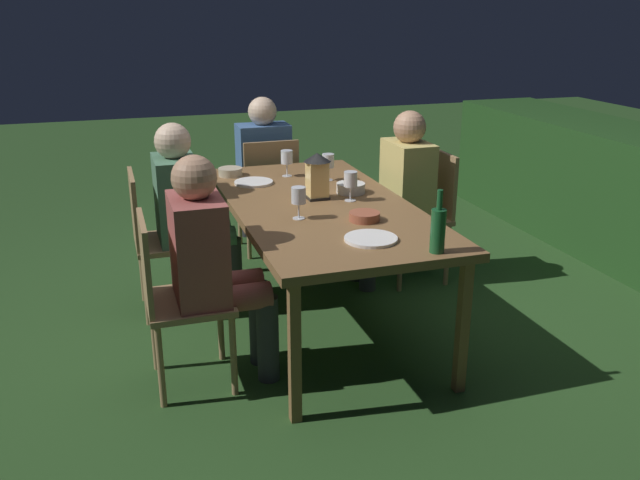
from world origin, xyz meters
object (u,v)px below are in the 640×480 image
Objects in this scene: bowl_olives at (230,172)px; bowl_bread at (351,188)px; wine_glass_a at (328,162)px; wine_glass_b at (351,181)px; dining_table at (320,211)px; person_in_rust at (213,260)px; plate_a at (254,182)px; person_in_green at (188,208)px; chair_side_right_a at (424,209)px; plate_b at (371,239)px; chair_head_near at (269,190)px; wine_glass_d at (287,158)px; person_in_mustard at (398,190)px; wine_glass_c at (299,197)px; lantern_centerpiece at (317,173)px; green_bottle_on_table at (438,229)px; bowl_salad at (364,216)px; chair_side_left_a at (157,235)px; chair_side_left_b at (174,294)px; person_in_blue at (262,164)px.

bowl_bread reaches higher than bowl_olives.
wine_glass_b is at bearing -3.18° from wine_glass_a.
dining_table is 0.82m from person_in_rust.
dining_table is at bearing 25.91° from plate_a.
person_in_green is 6.80× the size of wine_glass_a.
person_in_green is 6.80× the size of wine_glass_b.
chair_side_right_a is 1.42m from plate_b.
chair_head_near is 5.15× the size of wine_glass_d.
wine_glass_c is (0.69, -0.87, 0.21)m from person_in_mustard.
person_in_green and person_in_rust have the same top height.
wine_glass_c is 0.59m from bowl_bread.
wine_glass_a is at bearing 176.82° from wine_glass_b.
green_bottle_on_table reaches higher than lantern_centerpiece.
person_in_rust is at bearing -31.17° from wine_glass_d.
person_in_mustard is 0.55m from bowl_bread.
person_in_green is 1.00× the size of person_in_mustard.
wine_glass_d is at bearing 115.29° from plate_a.
wine_glass_d is (-0.56, -0.03, -0.03)m from lantern_centerpiece.
person_in_rust is 7.21× the size of bowl_salad.
lantern_centerpiece is 0.50m from bowl_salad.
chair_side_left_a is 1.04m from wine_glass_c.
chair_side_right_a is at bearing 115.19° from bowl_bread.
person_in_mustard reaches higher than bowl_bread.
wine_glass_d is at bearing -177.72° from plate_b.
chair_side_right_a reaches higher than bowl_bread.
lantern_centerpiece is 0.79m from bowl_olives.
person_in_rust is 1.80m from chair_side_right_a.
person_in_mustard reaches higher than wine_glass_c.
person_in_mustard is 1.06m from chair_head_near.
person_in_mustard is 6.80× the size of wine_glass_d.
green_bottle_on_table reaches higher than bowl_salad.
person_in_blue is (-1.89, 0.88, 0.15)m from chair_side_left_b.
green_bottle_on_table reaches higher than dining_table.
person_in_blue is 0.77m from bowl_olives.
person_in_blue is (-0.20, 0.00, 0.15)m from chair_head_near.
wine_glass_c reaches higher than chair_side_right_a.
plate_b is at bearing 13.94° from plate_a.
chair_head_near is 3.00× the size of green_bottle_on_table.
dining_table is at bearing 117.09° from chair_side_left_b.
person_in_green is 0.90m from person_in_rust.
plate_b is at bearing 3.28° from dining_table.
person_in_blue reaches higher than wine_glass_c.
bowl_bread is (-0.60, 0.92, 0.13)m from person_in_rust.
wine_glass_b reaches higher than plate_a.
chair_head_near is 5.65× the size of bowl_olives.
bowl_salad is at bearing -34.23° from person_in_mustard.
wine_glass_b reaches higher than bowl_salad.
bowl_olives is at bearing 157.19° from chair_side_left_b.
person_in_blue is (-0.99, -0.68, 0.00)m from person_in_mustard.
bowl_salad is (0.52, -0.12, -0.01)m from bowl_bread.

